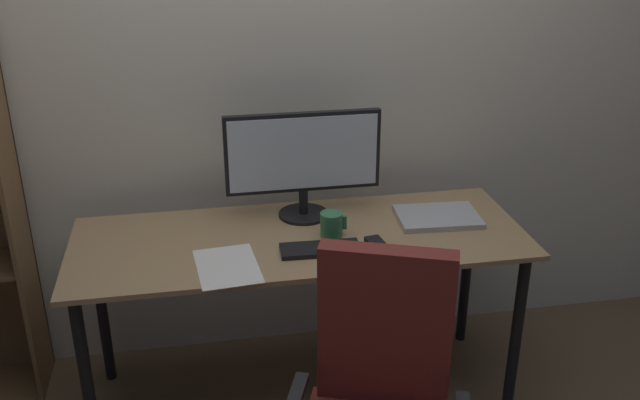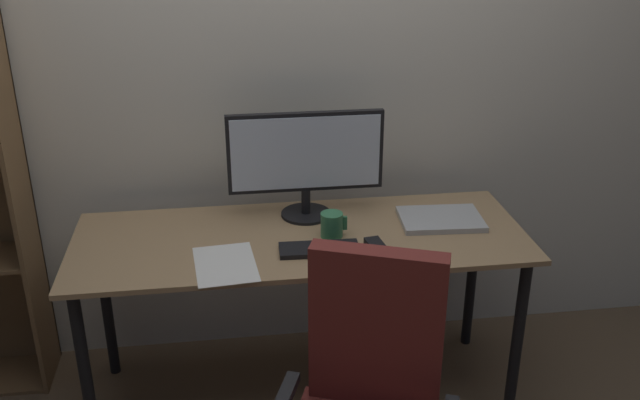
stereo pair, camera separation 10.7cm
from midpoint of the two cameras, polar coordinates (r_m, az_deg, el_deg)
ground_plane at (r=3.10m, az=-0.38°, el=-15.19°), size 12.00×12.00×0.00m
back_wall at (r=2.97m, az=-1.71°, el=11.10°), size 6.40×0.10×2.60m
desk at (r=2.74m, az=-0.41°, el=-4.47°), size 1.72×0.64×0.74m
monitor at (r=2.77m, az=-0.05°, el=3.42°), size 0.61×0.20×0.43m
keyboard at (r=2.58m, az=1.13°, el=-3.96°), size 0.29×0.12×0.02m
mouse at (r=2.60m, az=5.63°, el=-3.70°), size 0.07×0.10×0.03m
coffee_mug at (r=2.68m, az=2.11°, el=-2.01°), size 0.10×0.08×0.09m
laptop at (r=2.86m, az=10.70°, el=-1.52°), size 0.33×0.25×0.02m
paper_sheet at (r=2.52m, az=-6.37°, el=-5.13°), size 0.24×0.31×0.00m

